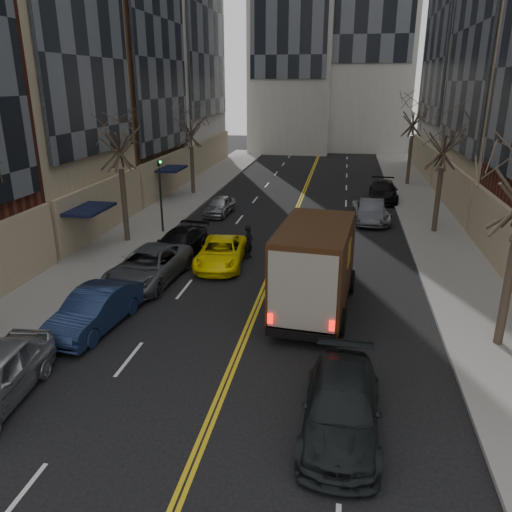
{
  "coord_description": "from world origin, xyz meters",
  "views": [
    {
      "loc": [
        3.19,
        -5.57,
        8.73
      ],
      "look_at": [
        -0.04,
        12.76,
        2.2
      ],
      "focal_mm": 35.0,
      "sensor_mm": 36.0,
      "label": 1
    }
  ],
  "objects_px": {
    "taxi": "(221,253)",
    "pedestrian": "(249,242)",
    "observer_sedan": "(342,407)",
    "ups_truck": "(316,267)"
  },
  "relations": [
    {
      "from": "observer_sedan",
      "to": "pedestrian",
      "type": "relative_size",
      "value": 2.84
    },
    {
      "from": "pedestrian",
      "to": "taxi",
      "type": "bearing_deg",
      "value": 149.94
    },
    {
      "from": "taxi",
      "to": "ups_truck",
      "type": "bearing_deg",
      "value": -46.55
    },
    {
      "from": "pedestrian",
      "to": "ups_truck",
      "type": "bearing_deg",
      "value": -134.42
    },
    {
      "from": "observer_sedan",
      "to": "taxi",
      "type": "distance_m",
      "value": 13.18
    },
    {
      "from": "taxi",
      "to": "pedestrian",
      "type": "xyz_separation_m",
      "value": [
        1.17,
        1.28,
        0.21
      ]
    },
    {
      "from": "ups_truck",
      "to": "observer_sedan",
      "type": "xyz_separation_m",
      "value": [
        1.16,
        -7.24,
        -1.15
      ]
    },
    {
      "from": "taxi",
      "to": "pedestrian",
      "type": "bearing_deg",
      "value": 43.17
    },
    {
      "from": "observer_sedan",
      "to": "taxi",
      "type": "height_order",
      "value": "observer_sedan"
    },
    {
      "from": "ups_truck",
      "to": "taxi",
      "type": "height_order",
      "value": "ups_truck"
    }
  ]
}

